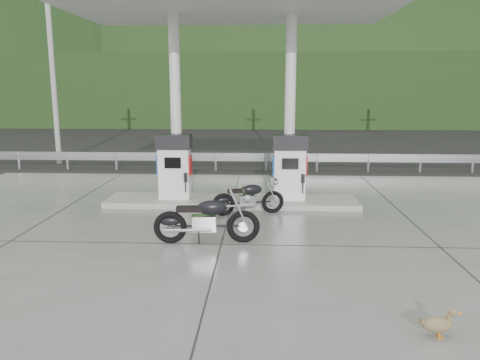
{
  "coord_description": "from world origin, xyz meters",
  "views": [
    {
      "loc": [
        0.83,
        -10.27,
        3.21
      ],
      "look_at": [
        0.3,
        1.0,
        1.0
      ],
      "focal_mm": 35.0,
      "sensor_mm": 36.0,
      "label": 1
    }
  ],
  "objects_px": {
    "gas_pump_left": "(175,167)",
    "duck": "(437,325)",
    "motorcycle_left": "(248,198)",
    "gas_pump_right": "(290,168)",
    "motorcycle_right": "(207,220)"
  },
  "relations": [
    {
      "from": "motorcycle_left",
      "to": "motorcycle_right",
      "type": "bearing_deg",
      "value": -123.78
    },
    {
      "from": "motorcycle_right",
      "to": "duck",
      "type": "height_order",
      "value": "motorcycle_right"
    },
    {
      "from": "gas_pump_right",
      "to": "motorcycle_left",
      "type": "relative_size",
      "value": 1.02
    },
    {
      "from": "gas_pump_left",
      "to": "motorcycle_left",
      "type": "xyz_separation_m",
      "value": [
        2.1,
        -1.07,
        -0.63
      ]
    },
    {
      "from": "gas_pump_left",
      "to": "duck",
      "type": "height_order",
      "value": "gas_pump_left"
    },
    {
      "from": "gas_pump_right",
      "to": "motorcycle_left",
      "type": "bearing_deg",
      "value": -135.85
    },
    {
      "from": "gas_pump_left",
      "to": "gas_pump_right",
      "type": "bearing_deg",
      "value": 0.0
    },
    {
      "from": "gas_pump_right",
      "to": "gas_pump_left",
      "type": "bearing_deg",
      "value": 180.0
    },
    {
      "from": "gas_pump_right",
      "to": "motorcycle_right",
      "type": "height_order",
      "value": "gas_pump_right"
    },
    {
      "from": "motorcycle_left",
      "to": "motorcycle_right",
      "type": "height_order",
      "value": "motorcycle_right"
    },
    {
      "from": "gas_pump_right",
      "to": "duck",
      "type": "height_order",
      "value": "gas_pump_right"
    },
    {
      "from": "motorcycle_left",
      "to": "duck",
      "type": "distance_m",
      "value": 6.54
    },
    {
      "from": "gas_pump_left",
      "to": "gas_pump_right",
      "type": "height_order",
      "value": "same"
    },
    {
      "from": "gas_pump_right",
      "to": "duck",
      "type": "relative_size",
      "value": 3.79
    },
    {
      "from": "gas_pump_right",
      "to": "motorcycle_right",
      "type": "xyz_separation_m",
      "value": [
        -1.91,
        -3.39,
        -0.56
      ]
    }
  ]
}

